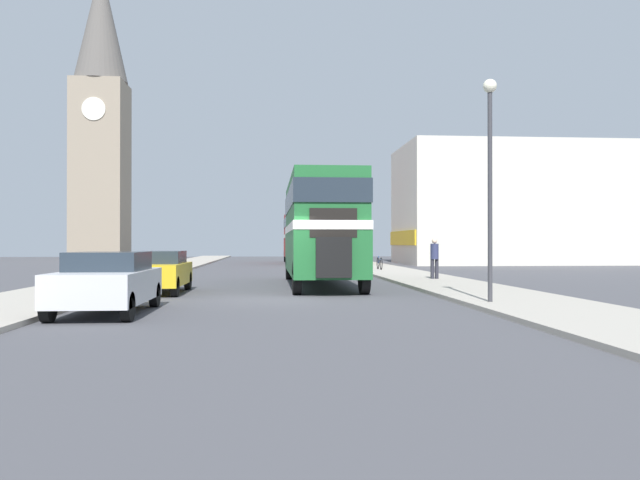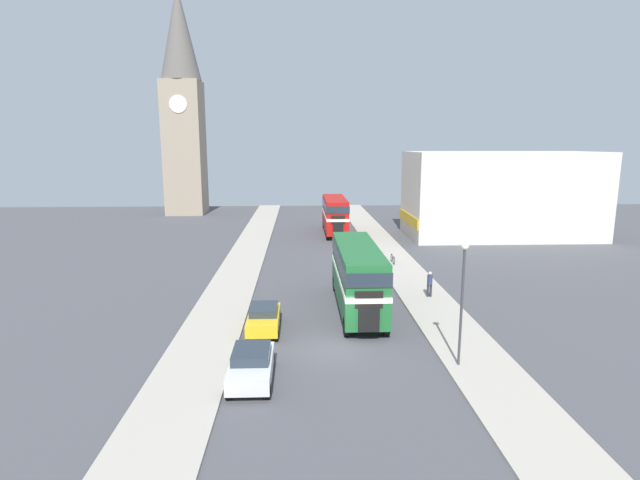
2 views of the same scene
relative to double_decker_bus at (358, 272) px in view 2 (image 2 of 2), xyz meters
name	(u,v)px [view 2 (image 2 of 2)]	position (x,y,z in m)	size (l,w,h in m)	color
ground_plane	(334,348)	(-1.85, -5.95, -2.45)	(120.00, 120.00, 0.00)	#47474C
sidewalk_right	(464,344)	(4.90, -5.95, -2.39)	(3.50, 120.00, 0.12)	#A8A093
sidewalk_left	(202,349)	(-8.60, -5.95, -2.39)	(3.50, 120.00, 0.12)	#A8A093
double_decker_bus	(358,272)	(0.00, 0.00, 0.00)	(2.50, 10.67, 4.10)	#1E602D
bus_distant	(335,212)	(0.50, 27.36, 0.03)	(2.49, 10.10, 4.16)	#B2140F
car_parked_near	(251,365)	(-5.76, -9.42, -1.69)	(1.82, 3.99, 1.45)	silver
car_parked_mid	(264,318)	(-5.63, -3.35, -1.71)	(1.71, 3.93, 1.40)	gold
pedestrian_walking	(430,282)	(5.15, 2.13, -1.34)	(0.35, 0.35, 1.75)	#282833
bicycle_on_pavement	(393,259)	(4.46, 11.86, -1.96)	(0.05, 1.76, 0.78)	black
street_lamp	(463,286)	(3.82, -8.42, 1.51)	(0.36, 0.36, 5.86)	#38383D
church_tower	(182,100)	(-20.42, 45.20, 14.03)	(5.70, 5.70, 32.19)	gray
shop_building_block	(501,195)	(18.85, 24.65, 2.28)	(20.62, 9.65, 9.47)	beige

